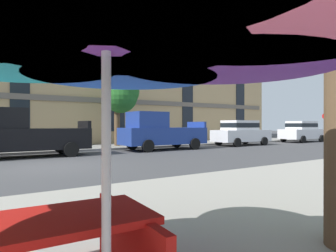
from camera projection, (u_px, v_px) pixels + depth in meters
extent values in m
plane|color=#424244|center=(50.00, 167.00, 10.09)|extent=(120.00, 120.00, 0.00)
cube|color=gray|center=(25.00, 151.00, 15.79)|extent=(56.00, 3.60, 0.12)
cube|color=tan|center=(11.00, 42.00, 22.64)|extent=(44.67, 12.00, 16.00)
cube|color=#6B6056|center=(20.00, 96.00, 17.59)|extent=(43.77, 0.08, 0.36)
cube|color=#6B6056|center=(20.00, 44.00, 17.58)|extent=(43.77, 0.08, 0.36)
cube|color=black|center=(20.00, 11.00, 17.58)|extent=(1.10, 0.06, 14.80)
cube|color=black|center=(118.00, 30.00, 21.06)|extent=(1.10, 0.06, 14.80)
cube|color=black|center=(188.00, 43.00, 24.54)|extent=(1.10, 0.06, 14.80)
cube|color=black|center=(240.00, 53.00, 28.02)|extent=(1.10, 0.06, 14.80)
cube|color=black|center=(30.00, 139.00, 13.12)|extent=(5.10, 1.90, 0.96)
cube|color=black|center=(2.00, 118.00, 12.51)|extent=(1.90, 1.75, 0.90)
cube|color=black|center=(84.00, 125.00, 14.46)|extent=(0.16, 1.75, 0.36)
cylinder|color=black|center=(61.00, 147.00, 14.78)|extent=(0.68, 0.22, 0.68)
cylinder|color=black|center=(71.00, 149.00, 13.19)|extent=(0.68, 0.22, 0.68)
cube|color=navy|center=(164.00, 136.00, 17.03)|extent=(5.10, 1.90, 0.96)
cube|color=navy|center=(147.00, 120.00, 16.42)|extent=(1.90, 1.75, 0.90)
cube|color=navy|center=(196.00, 125.00, 18.37)|extent=(0.16, 1.75, 0.36)
cylinder|color=black|center=(176.00, 142.00, 18.69)|extent=(0.68, 0.22, 0.68)
cylinder|color=black|center=(195.00, 144.00, 17.09)|extent=(0.68, 0.22, 0.68)
cylinder|color=black|center=(132.00, 144.00, 16.96)|extent=(0.68, 0.22, 0.68)
cylinder|color=black|center=(148.00, 146.00, 15.37)|extent=(0.68, 0.22, 0.68)
cube|color=silver|center=(241.00, 136.00, 20.60)|extent=(4.40, 1.76, 0.80)
cube|color=silver|center=(240.00, 125.00, 20.52)|extent=(2.30, 1.55, 0.68)
cube|color=black|center=(240.00, 125.00, 20.52)|extent=(2.32, 1.57, 0.32)
cylinder|color=black|center=(245.00, 140.00, 22.09)|extent=(0.60, 0.22, 0.60)
cylinder|color=black|center=(264.00, 141.00, 20.61)|extent=(0.60, 0.22, 0.60)
cylinder|color=black|center=(219.00, 141.00, 20.60)|extent=(0.60, 0.22, 0.60)
cylinder|color=black|center=(237.00, 142.00, 19.12)|extent=(0.60, 0.22, 0.60)
cube|color=silver|center=(302.00, 134.00, 24.68)|extent=(4.40, 1.76, 0.80)
cube|color=silver|center=(301.00, 125.00, 24.59)|extent=(2.30, 1.55, 0.68)
cube|color=black|center=(301.00, 125.00, 24.59)|extent=(2.32, 1.57, 0.32)
cylinder|color=black|center=(302.00, 138.00, 26.16)|extent=(0.60, 0.22, 0.60)
cylinder|color=black|center=(321.00, 139.00, 24.68)|extent=(0.60, 0.22, 0.60)
cylinder|color=black|center=(284.00, 139.00, 24.67)|extent=(0.60, 0.22, 0.60)
cylinder|color=black|center=(303.00, 139.00, 23.20)|extent=(0.60, 0.22, 0.60)
cylinder|color=slate|center=(325.00, 128.00, 33.44)|extent=(0.07, 0.07, 2.20)
cylinder|color=red|center=(325.00, 116.00, 33.43)|extent=(0.03, 0.68, 0.68)
cylinder|color=brown|center=(117.00, 129.00, 18.82)|extent=(0.37, 0.37, 2.39)
sphere|color=#236023|center=(123.00, 91.00, 18.72)|extent=(2.09, 2.09, 2.09)
sphere|color=#236023|center=(121.00, 96.00, 18.66)|extent=(2.17, 2.17, 2.17)
cylinder|color=silver|center=(106.00, 163.00, 1.79)|extent=(0.06, 0.06, 2.46)
cone|color=#662D9E|center=(228.00, 36.00, 2.36)|extent=(1.83, 1.83, 0.54)
cone|color=blue|center=(123.00, 51.00, 2.83)|extent=(1.83, 1.83, 0.54)
cone|color=#199EB2|center=(1.00, 32.00, 2.26)|extent=(1.83, 1.83, 0.54)
cone|color=#662D9E|center=(106.00, 2.00, 1.79)|extent=(1.75, 1.75, 0.62)
cube|color=red|center=(28.00, 225.00, 2.07)|extent=(1.83, 0.88, 0.06)
cube|color=red|center=(22.00, 238.00, 2.61)|extent=(1.81, 0.36, 0.05)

